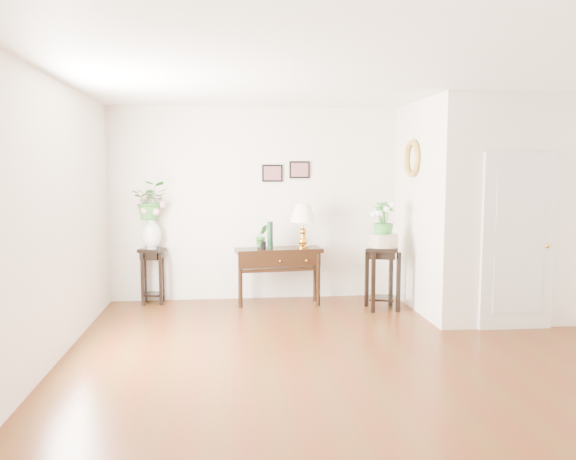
{
  "coord_description": "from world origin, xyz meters",
  "views": [
    {
      "loc": [
        -1.32,
        -5.45,
        1.88
      ],
      "look_at": [
        -0.58,
        1.3,
        1.17
      ],
      "focal_mm": 35.0,
      "sensor_mm": 36.0,
      "label": 1
    }
  ],
  "objects": [
    {
      "name": "green_vase",
      "position": [
        -0.72,
        2.32,
        0.97
      ],
      "size": [
        0.1,
        0.1,
        0.38
      ],
      "primitive_type": "cylinder",
      "rotation": [
        0.0,
        0.0,
        -0.27
      ],
      "color": "black",
      "rests_on": "console_table"
    },
    {
      "name": "wall_left",
      "position": [
        -3.0,
        0.0,
        1.4
      ],
      "size": [
        0.02,
        5.5,
        2.8
      ],
      "primitive_type": "cube",
      "color": "beige",
      "rests_on": "ground"
    },
    {
      "name": "table_lamp",
      "position": [
        -0.25,
        2.32,
        1.15
      ],
      "size": [
        0.41,
        0.41,
        0.63
      ],
      "primitive_type": "cube",
      "rotation": [
        0.0,
        0.0,
        -0.16
      ],
      "color": "gold",
      "rests_on": "console_table"
    },
    {
      "name": "floor",
      "position": [
        0.0,
        0.0,
        0.0
      ],
      "size": [
        6.0,
        5.5,
        0.02
      ],
      "primitive_type": "cube",
      "color": "#522E10",
      "rests_on": "ground"
    },
    {
      "name": "narcissus",
      "position": [
        0.78,
        1.9,
        1.22
      ],
      "size": [
        0.28,
        0.28,
        0.49
      ],
      "primitive_type": "imported",
      "rotation": [
        0.0,
        0.0,
        0.0
      ],
      "color": "#34802F",
      "rests_on": "ceramic_bowl"
    },
    {
      "name": "lily_arrangement",
      "position": [
        -2.38,
        2.57,
        1.47
      ],
      "size": [
        0.51,
        0.44,
        0.55
      ],
      "primitive_type": "imported",
      "rotation": [
        0.0,
        0.0,
        0.03
      ],
      "color": "#34802F",
      "rests_on": "porcelain_vase"
    },
    {
      "name": "plant_stand_a",
      "position": [
        -2.38,
        2.57,
        0.4
      ],
      "size": [
        0.39,
        0.39,
        0.79
      ],
      "primitive_type": "cube",
      "rotation": [
        0.0,
        0.0,
        -0.31
      ],
      "color": "black",
      "rests_on": "floor"
    },
    {
      "name": "ceramic_bowl",
      "position": [
        0.78,
        1.9,
        0.94
      ],
      "size": [
        0.48,
        0.48,
        0.18
      ],
      "primitive_type": "cylinder",
      "rotation": [
        0.0,
        0.0,
        0.24
      ],
      "color": "beige",
      "rests_on": "plant_stand_b"
    },
    {
      "name": "ceiling",
      "position": [
        0.0,
        0.0,
        2.8
      ],
      "size": [
        6.0,
        5.5,
        0.02
      ],
      "primitive_type": "cube",
      "color": "white",
      "rests_on": "ground"
    },
    {
      "name": "plant_stand_b",
      "position": [
        0.78,
        1.9,
        0.43
      ],
      "size": [
        0.51,
        0.51,
        0.86
      ],
      "primitive_type": "cube",
      "rotation": [
        0.0,
        0.0,
        -0.3
      ],
      "color": "black",
      "rests_on": "floor"
    },
    {
      "name": "wall_ornament",
      "position": [
        1.16,
        1.9,
        2.05
      ],
      "size": [
        0.07,
        0.51,
        0.51
      ],
      "primitive_type": "torus",
      "rotation": [
        0.0,
        1.57,
        0.0
      ],
      "color": "gold",
      "rests_on": "partition"
    },
    {
      "name": "porcelain_vase",
      "position": [
        -2.38,
        2.57,
        1.02
      ],
      "size": [
        0.35,
        0.35,
        0.46
      ],
      "primitive_type": null,
      "rotation": [
        0.0,
        0.0,
        -0.39
      ],
      "color": "white",
      "rests_on": "plant_stand_a"
    },
    {
      "name": "wall_front",
      "position": [
        0.0,
        -2.75,
        1.4
      ],
      "size": [
        6.0,
        0.02,
        2.8
      ],
      "primitive_type": "cube",
      "color": "beige",
      "rests_on": "ground"
    },
    {
      "name": "art_print_left",
      "position": [
        -0.65,
        2.73,
        1.85
      ],
      "size": [
        0.3,
        0.02,
        0.25
      ],
      "primitive_type": "cube",
      "color": "black",
      "rests_on": "wall_back"
    },
    {
      "name": "potted_plant",
      "position": [
        -0.84,
        2.32,
        0.96
      ],
      "size": [
        0.21,
        0.19,
        0.32
      ],
      "primitive_type": "imported",
      "rotation": [
        0.0,
        0.0,
        0.36
      ],
      "color": "#34802F",
      "rests_on": "console_table"
    },
    {
      "name": "partition",
      "position": [
        2.1,
        1.77,
        1.4
      ],
      "size": [
        1.8,
        1.95,
        2.8
      ],
      "primitive_type": "cube",
      "color": "beige",
      "rests_on": "floor"
    },
    {
      "name": "art_print_right",
      "position": [
        -0.25,
        2.73,
        1.9
      ],
      "size": [
        0.3,
        0.02,
        0.25
      ],
      "primitive_type": "cube",
      "color": "black",
      "rests_on": "wall_back"
    },
    {
      "name": "door",
      "position": [
        2.1,
        0.78,
        1.05
      ],
      "size": [
        0.9,
        0.05,
        2.1
      ],
      "primitive_type": "cube",
      "color": "silver",
      "rests_on": "floor"
    },
    {
      "name": "console_table",
      "position": [
        -0.6,
        2.32,
        0.4
      ],
      "size": [
        1.24,
        0.54,
        0.8
      ],
      "primitive_type": "cube",
      "rotation": [
        0.0,
        0.0,
        0.11
      ],
      "color": "black",
      "rests_on": "floor"
    },
    {
      "name": "wall_back",
      "position": [
        0.0,
        2.75,
        1.4
      ],
      "size": [
        6.0,
        0.02,
        2.8
      ],
      "primitive_type": "cube",
      "color": "beige",
      "rests_on": "ground"
    }
  ]
}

